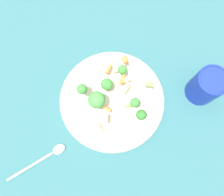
{
  "coord_description": "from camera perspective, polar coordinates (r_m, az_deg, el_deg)",
  "views": [
    {
      "loc": [
        -0.15,
        0.06,
        0.63
      ],
      "look_at": [
        0.0,
        0.0,
        0.05
      ],
      "focal_mm": 35.0,
      "sensor_mm": 36.0,
      "label": 1
    }
  ],
  "objects": [
    {
      "name": "spoon",
      "position": [
        0.65,
        -16.6,
        -14.37
      ],
      "size": [
        0.04,
        0.17,
        0.01
      ],
      "rotation": [
        0.0,
        0.0,
        11.14
      ],
      "color": "silver",
      "rests_on": "ground_plane"
    },
    {
      "name": "bowl",
      "position": [
        0.63,
        0.0,
        -0.64
      ],
      "size": [
        0.3,
        0.3,
        0.04
      ],
      "color": "beige",
      "rests_on": "ground_plane"
    },
    {
      "name": "pasta_salad",
      "position": [
        0.58,
        -0.94,
        0.8
      ],
      "size": [
        0.18,
        0.2,
        0.07
      ],
      "color": "#8CB766",
      "rests_on": "bowl"
    },
    {
      "name": "cup",
      "position": [
        0.66,
        23.42,
        2.9
      ],
      "size": [
        0.09,
        0.09,
        0.11
      ],
      "color": "#192DAD",
      "rests_on": "ground_plane"
    },
    {
      "name": "ground_plane",
      "position": [
        0.65,
        0.0,
        -1.12
      ],
      "size": [
        3.0,
        3.0,
        0.0
      ],
      "primitive_type": "plane",
      "color": "#2D6066"
    }
  ]
}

